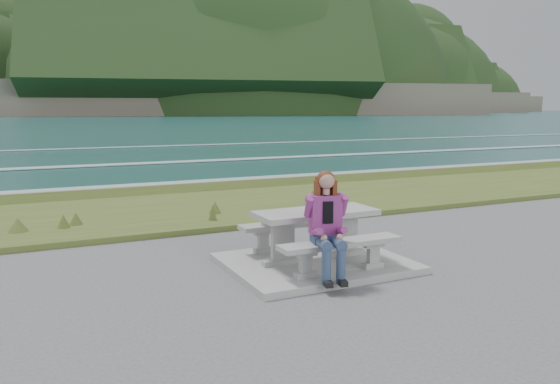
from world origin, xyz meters
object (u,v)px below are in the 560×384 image
Objects in this scene: picnic_table at (316,221)px; bench_landward at (341,248)px; bench_seaward at (294,228)px; seated_woman at (328,240)px.

picnic_table is 1.00× the size of bench_landward.
picnic_table is 0.74m from bench_landward.
bench_seaward is 1.27× the size of seated_woman.
bench_landward and bench_seaward have the same top height.
seated_woman is (-0.27, -0.13, 0.17)m from bench_landward.
picnic_table is 0.74m from bench_seaward.
picnic_table is at bearing 85.82° from seated_woman.
picnic_table is at bearing -90.00° from bench_seaward.
bench_landward is 1.27× the size of seated_woman.
bench_seaward is at bearing 93.93° from seated_woman.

